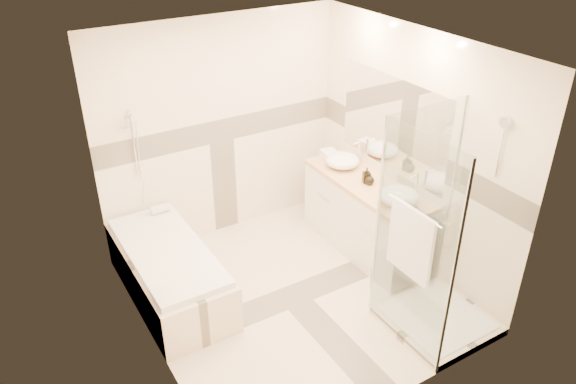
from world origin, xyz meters
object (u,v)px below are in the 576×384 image
vessel_sink_far (399,196)px  vessel_sink_near (342,160)px  shower_enclosure (428,281)px  amenity_bottle_b (370,179)px  vanity (365,216)px  amenity_bottle_a (366,175)px  bathtub (169,270)px

vessel_sink_far → vessel_sink_near: bearing=90.0°
shower_enclosure → amenity_bottle_b: bearing=77.4°
vanity → amenity_bottle_a: bearing=155.8°
bathtub → shower_enclosure: shower_enclosure is taller
vanity → amenity_bottle_a: size_ratio=9.73×
vessel_sink_far → amenity_bottle_b: 0.46m
shower_enclosure → vanity: bearing=77.0°
amenity_bottle_b → vessel_sink_far: bearing=-90.0°
vessel_sink_near → amenity_bottle_a: amenity_bottle_a is taller
vessel_sink_far → amenity_bottle_a: 0.51m
vessel_sink_near → amenity_bottle_a: size_ratio=2.29×
bathtub → vanity: size_ratio=1.05×
vanity → shower_enclosure: shower_enclosure is taller
vessel_sink_far → amenity_bottle_a: size_ratio=2.40×
shower_enclosure → vessel_sink_near: (0.27, 1.71, 0.42)m
bathtub → vessel_sink_near: size_ratio=4.46×
vanity → amenity_bottle_a: 0.51m
vanity → vessel_sink_far: vessel_sink_far is taller
bathtub → amenity_bottle_a: amenity_bottle_a is taller
vessel_sink_near → amenity_bottle_b: bearing=-90.0°
bathtub → shower_enclosure: size_ratio=0.83×
vessel_sink_far → amenity_bottle_b: (0.00, 0.45, -0.01)m
vessel_sink_far → amenity_bottle_b: bearing=90.0°
vanity → vessel_sink_near: 0.66m
vanity → amenity_bottle_b: amenity_bottle_b is taller
vanity → shower_enclosure: size_ratio=0.79×
shower_enclosure → amenity_bottle_b: size_ratio=15.53×
vanity → vessel_sink_far: bearing=-92.3°
vessel_sink_near → vessel_sink_far: (0.00, -0.94, 0.00)m
shower_enclosure → amenity_bottle_a: bearing=78.0°
vanity → vessel_sink_far: 0.71m
vessel_sink_near → vessel_sink_far: bearing=-90.0°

